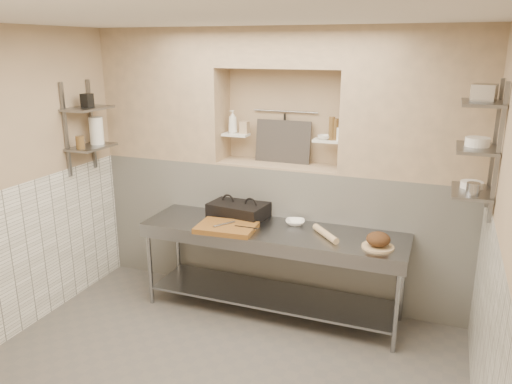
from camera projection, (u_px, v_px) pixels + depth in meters
The scene contains 46 objects.
floor at pixel (210, 383), 4.10m from camera, with size 4.00×3.90×0.10m, color #5C5651.
ceiling at pixel (199, 9), 3.28m from camera, with size 4.00×3.90×0.10m, color silver.
wall_back at pixel (287, 161), 5.48m from camera, with size 4.00×0.10×2.80m, color tan.
backwall_lower at pixel (279, 228), 5.45m from camera, with size 4.00×0.40×1.40m, color white.
alcove_sill at pixel (280, 165), 5.25m from camera, with size 1.30×0.40×0.02m, color tan.
backwall_pillar_left at pixel (167, 94), 5.51m from camera, with size 1.35×0.40×1.40m, color tan.
backwall_pillar_right at pixel (417, 104), 4.60m from camera, with size 1.35×0.40×1.40m, color tan.
backwall_header at pixel (281, 47), 4.92m from camera, with size 1.30×0.40×0.40m, color tan.
wainscot_left at pixel (12, 263), 4.57m from camera, with size 0.02×3.90×1.40m, color white.
wainscot_right at pixel (486, 356), 3.20m from camera, with size 0.02×3.90×1.40m, color white.
alcove_shelf_left at pixel (236, 135), 5.34m from camera, with size 0.28×0.16×0.03m, color white.
alcove_shelf_right at pixel (327, 141), 5.00m from camera, with size 0.28×0.16×0.03m, color white.
utensil_rail at pixel (285, 111), 5.25m from camera, with size 0.02×0.02×0.70m, color gray.
hanging_steel at pixel (285, 128), 5.28m from camera, with size 0.02×0.02×0.30m, color black.
splash_panel at pixel (283, 142), 5.28m from camera, with size 0.60×0.02×0.45m, color #383330.
shelf_rail_left_a at pixel (92, 124), 5.37m from camera, with size 0.03×0.03×0.95m, color slate.
shelf_rail_left_b at pixel (66, 130), 5.01m from camera, with size 0.03×0.03×0.95m, color slate.
wall_shelf_left_lower at pixel (92, 147), 5.20m from camera, with size 0.30×0.50×0.03m, color slate.
wall_shelf_left_upper at pixel (88, 108), 5.09m from camera, with size 0.30×0.50×0.03m, color slate.
shelf_rail_right_a at pixel (494, 145), 4.00m from camera, with size 0.03×0.03×1.05m, color slate.
shelf_rail_right_b at pixel (498, 155), 3.64m from camera, with size 0.03×0.03×1.05m, color slate.
wall_shelf_right_lower at pixel (471, 192), 3.97m from camera, with size 0.30×0.50×0.03m, color slate.
wall_shelf_right_mid at pixel (477, 148), 3.87m from camera, with size 0.30×0.50×0.03m, color slate.
wall_shelf_right_upper at pixel (483, 103), 3.77m from camera, with size 0.30×0.50×0.03m, color slate.
prep_table at pixel (272, 254), 4.92m from camera, with size 2.60×0.70×0.90m.
panini_press at pixel (239, 210), 5.18m from camera, with size 0.62×0.49×0.16m.
cutting_board at pixel (226, 228), 4.82m from camera, with size 0.56×0.39×0.05m, color brown.
knife_blade at pixel (246, 227), 4.76m from camera, with size 0.23×0.03×0.01m, color gray.
tongs at pixel (224, 224), 4.82m from camera, with size 0.02×0.02×0.25m, color gray.
mixing_bowl at pixel (295, 222), 4.97m from camera, with size 0.19×0.19×0.05m, color white.
rolling_pin at pixel (326, 234), 4.65m from camera, with size 0.06×0.06×0.41m, color tan.
bread_board at pixel (378, 247), 4.41m from camera, with size 0.28×0.28×0.02m, color tan.
bread_loaf at pixel (378, 239), 4.39m from camera, with size 0.21×0.21×0.13m, color #4C2D19.
bottle_soap at pixel (233, 122), 5.32m from camera, with size 0.09×0.10×0.25m, color white.
jar_alcove at pixel (244, 127), 5.33m from camera, with size 0.09×0.09×0.13m, color tan.
bowl_alcove at pixel (324, 137), 5.00m from camera, with size 0.14×0.14×0.04m, color white.
condiment_a at pixel (335, 129), 4.93m from camera, with size 0.06×0.06×0.21m, color brown.
condiment_b at pixel (332, 128), 4.93m from camera, with size 0.06×0.06×0.23m, color brown.
condiment_c at pixel (340, 134), 4.92m from camera, with size 0.08×0.08×0.13m, color white.
jug_left at pixel (96, 131), 5.25m from camera, with size 0.14×0.14×0.29m, color white.
jar_left at pixel (80, 142), 5.03m from camera, with size 0.09×0.09×0.13m, color brown.
box_left_upper at pixel (87, 100), 5.07m from camera, with size 0.10×0.10×0.14m, color black.
bowl_right at pixel (472, 185), 4.02m from camera, with size 0.18×0.18×0.05m, color white.
canister_right at pixel (473, 189), 3.81m from camera, with size 0.10×0.10×0.10m, color gray.
bowl_right_mid at pixel (478, 142), 3.88m from camera, with size 0.19×0.19×0.07m, color white.
basket_right at pixel (484, 93), 3.72m from camera, with size 0.17×0.20×0.13m, color gray.
Camera 1 is at (1.60, -3.12, 2.61)m, focal length 35.00 mm.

